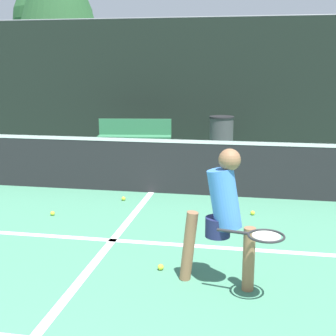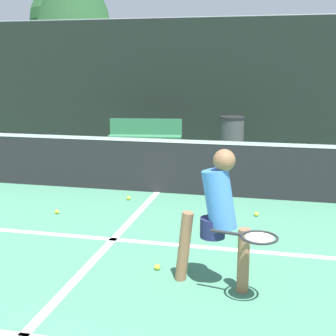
# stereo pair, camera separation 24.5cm
# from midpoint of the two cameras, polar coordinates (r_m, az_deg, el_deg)

# --- Properties ---
(court_service_line) EXTENTS (8.25, 0.10, 0.01)m
(court_service_line) POSITION_cam_midpoint_polar(r_m,az_deg,el_deg) (6.07, -7.93, -8.72)
(court_service_line) COLOR white
(court_service_line) RESTS_ON ground
(court_center_mark) EXTENTS (0.10, 4.55, 0.01)m
(court_center_mark) POSITION_cam_midpoint_polar(r_m,az_deg,el_deg) (6.10, -7.81, -8.59)
(court_center_mark) COLOR white
(court_center_mark) RESTS_ON ground
(net) EXTENTS (11.09, 0.09, 1.07)m
(net) POSITION_cam_midpoint_polar(r_m,az_deg,el_deg) (8.06, -2.93, 0.51)
(net) COLOR slate
(net) RESTS_ON ground
(fence_back) EXTENTS (24.00, 0.06, 3.38)m
(fence_back) POSITION_cam_midpoint_polar(r_m,az_deg,el_deg) (12.59, 2.06, 10.25)
(fence_back) COLOR black
(fence_back) RESTS_ON ground
(player_practicing) EXTENTS (1.06, 0.63, 1.41)m
(player_practicing) POSITION_cam_midpoint_polar(r_m,az_deg,el_deg) (4.60, 5.26, -5.41)
(player_practicing) COLOR #8C6042
(player_practicing) RESTS_ON ground
(tennis_ball_scattered_1) EXTENTS (0.07, 0.07, 0.07)m
(tennis_ball_scattered_1) POSITION_cam_midpoint_polar(r_m,az_deg,el_deg) (7.18, -14.85, -5.36)
(tennis_ball_scattered_1) COLOR #D1E033
(tennis_ball_scattered_1) RESTS_ON ground
(tennis_ball_scattered_2) EXTENTS (0.07, 0.07, 0.07)m
(tennis_ball_scattered_2) POSITION_cam_midpoint_polar(r_m,az_deg,el_deg) (7.73, -6.35, -3.73)
(tennis_ball_scattered_2) COLOR #D1E033
(tennis_ball_scattered_2) RESTS_ON ground
(tennis_ball_scattered_6) EXTENTS (0.07, 0.07, 0.07)m
(tennis_ball_scattered_6) POSITION_cam_midpoint_polar(r_m,az_deg,el_deg) (7.06, 9.31, -5.43)
(tennis_ball_scattered_6) COLOR #D1E033
(tennis_ball_scattered_6) RESTS_ON ground
(tennis_ball_scattered_7) EXTENTS (0.07, 0.07, 0.07)m
(tennis_ball_scattered_7) POSITION_cam_midpoint_polar(r_m,az_deg,el_deg) (5.20, -2.27, -11.99)
(tennis_ball_scattered_7) COLOR #D1E033
(tennis_ball_scattered_7) RESTS_ON ground
(courtside_bench) EXTENTS (1.85, 0.64, 0.86)m
(courtside_bench) POSITION_cam_midpoint_polar(r_m,az_deg,el_deg) (11.67, -4.67, 4.07)
(courtside_bench) COLOR #33724C
(courtside_bench) RESTS_ON ground
(trash_bin) EXTENTS (0.60, 0.60, 0.96)m
(trash_bin) POSITION_cam_midpoint_polar(r_m,az_deg,el_deg) (11.46, 5.90, 3.92)
(trash_bin) COLOR #3F3F42
(trash_bin) RESTS_ON ground
(parked_car) EXTENTS (1.79, 3.94, 1.54)m
(parked_car) POSITION_cam_midpoint_polar(r_m,az_deg,el_deg) (16.65, 12.38, 6.96)
(parked_car) COLOR maroon
(parked_car) RESTS_ON ground
(tree_west) EXTENTS (3.08, 3.08, 5.41)m
(tree_west) POSITION_cam_midpoint_polar(r_m,az_deg,el_deg) (19.67, -14.08, 17.06)
(tree_west) COLOR brown
(tree_west) RESTS_ON ground
(building_far) EXTENTS (36.00, 2.40, 5.08)m
(building_far) POSITION_cam_midpoint_polar(r_m,az_deg,el_deg) (31.47, 7.22, 13.11)
(building_far) COLOR #B2ADA3
(building_far) RESTS_ON ground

